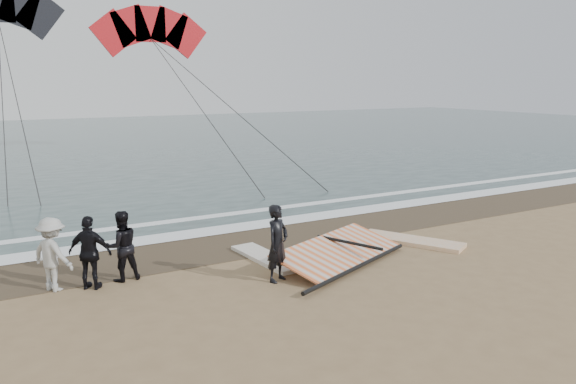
% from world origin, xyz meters
% --- Properties ---
extents(ground, '(120.00, 120.00, 0.00)m').
position_xyz_m(ground, '(0.00, 0.00, 0.00)').
color(ground, '#8C704C').
rests_on(ground, ground).
extents(sea, '(120.00, 54.00, 0.02)m').
position_xyz_m(sea, '(0.00, 33.00, 0.01)').
color(sea, '#233838').
rests_on(sea, ground).
extents(wet_sand, '(120.00, 2.80, 0.01)m').
position_xyz_m(wet_sand, '(0.00, 4.50, 0.01)').
color(wet_sand, '#4C3D2B').
rests_on(wet_sand, ground).
extents(foam_near, '(120.00, 0.90, 0.01)m').
position_xyz_m(foam_near, '(0.00, 5.90, 0.03)').
color(foam_near, white).
rests_on(foam_near, sea).
extents(foam_far, '(120.00, 0.45, 0.01)m').
position_xyz_m(foam_far, '(0.00, 7.60, 0.03)').
color(foam_far, white).
rests_on(foam_far, sea).
extents(man_main, '(0.74, 0.65, 1.71)m').
position_xyz_m(man_main, '(-0.75, 1.38, 0.86)').
color(man_main, black).
rests_on(man_main, ground).
extents(board_white, '(2.01, 2.82, 0.11)m').
position_xyz_m(board_white, '(3.83, 2.16, 0.06)').
color(board_white, silver).
rests_on(board_white, ground).
extents(board_cream, '(0.84, 2.48, 0.10)m').
position_xyz_m(board_cream, '(-0.30, 2.80, 0.05)').
color(board_cream, beige).
rests_on(board_cream, ground).
extents(trio_cluster, '(2.33, 1.31, 1.58)m').
position_xyz_m(trio_cluster, '(-4.48, 3.09, 0.79)').
color(trio_cluster, black).
rests_on(trio_cluster, ground).
extents(sail_rig, '(4.00, 2.99, 0.50)m').
position_xyz_m(sail_rig, '(1.09, 1.91, 0.19)').
color(sail_rig, black).
rests_on(sail_rig, ground).
extents(kite_red, '(7.68, 7.68, 16.70)m').
position_xyz_m(kite_red, '(3.32, 24.06, 6.93)').
color(kite_red, red).
rests_on(kite_red, ground).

